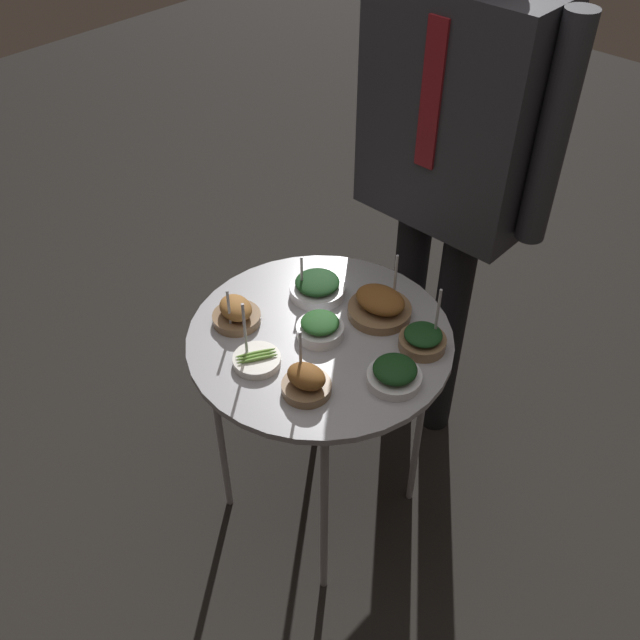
% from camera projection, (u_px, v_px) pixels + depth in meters
% --- Properties ---
extents(ground_plane, '(8.00, 8.00, 0.00)m').
position_uv_depth(ground_plane, '(320.00, 499.00, 2.23)').
color(ground_plane, black).
extents(serving_cart, '(0.66, 0.66, 0.70)m').
position_uv_depth(serving_cart, '(320.00, 350.00, 1.79)').
color(serving_cart, '#939399').
rests_on(serving_cart, ground_plane).
extents(bowl_spinach_back_right, '(0.12, 0.12, 0.05)m').
position_uv_depth(bowl_spinach_back_right, '(319.00, 327.00, 1.74)').
color(bowl_spinach_back_right, silver).
rests_on(bowl_spinach_back_right, serving_cart).
extents(bowl_roast_mid_right, '(0.12, 0.12, 0.13)m').
position_uv_depth(bowl_roast_mid_right, '(236.00, 313.00, 1.78)').
color(bowl_roast_mid_right, brown).
rests_on(bowl_roast_mid_right, serving_cart).
extents(bowl_spinach_mid_left, '(0.15, 0.15, 0.12)m').
position_uv_depth(bowl_spinach_mid_left, '(317.00, 287.00, 1.86)').
color(bowl_spinach_mid_left, silver).
rests_on(bowl_spinach_mid_left, serving_cart).
extents(bowl_spinach_front_center, '(0.13, 0.13, 0.06)m').
position_uv_depth(bowl_spinach_front_center, '(394.00, 374.00, 1.62)').
color(bowl_spinach_front_center, silver).
rests_on(bowl_spinach_front_center, serving_cart).
extents(bowl_asparagus_near_rim, '(0.11, 0.11, 0.17)m').
position_uv_depth(bowl_asparagus_near_rim, '(257.00, 359.00, 1.68)').
color(bowl_asparagus_near_rim, silver).
rests_on(bowl_asparagus_near_rim, serving_cart).
extents(bowl_roast_front_left, '(0.16, 0.16, 0.17)m').
position_uv_depth(bowl_roast_front_left, '(380.00, 305.00, 1.79)').
color(bowl_roast_front_left, brown).
rests_on(bowl_roast_front_left, serving_cart).
extents(bowl_roast_front_right, '(0.11, 0.11, 0.16)m').
position_uv_depth(bowl_roast_front_right, '(306.00, 382.00, 1.60)').
color(bowl_roast_front_right, brown).
rests_on(bowl_roast_front_right, serving_cart).
extents(bowl_spinach_back_left, '(0.12, 0.12, 0.17)m').
position_uv_depth(bowl_spinach_back_left, '(423.00, 339.00, 1.71)').
color(bowl_spinach_back_left, brown).
rests_on(bowl_spinach_back_left, serving_cart).
extents(waiter_figure, '(0.60, 0.23, 1.63)m').
position_uv_depth(waiter_figure, '(451.00, 138.00, 1.82)').
color(waiter_figure, black).
rests_on(waiter_figure, ground_plane).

